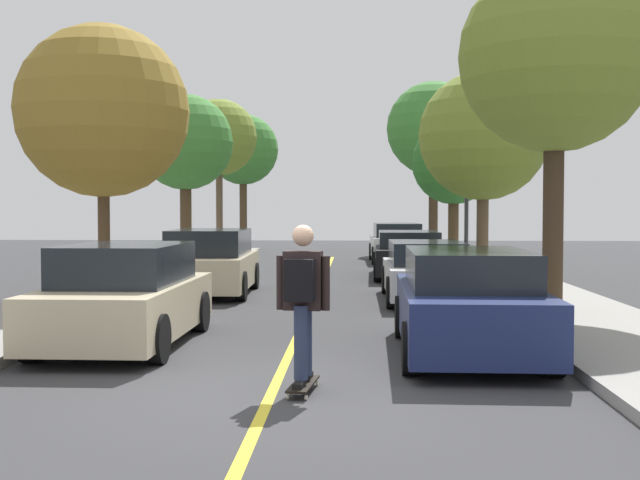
# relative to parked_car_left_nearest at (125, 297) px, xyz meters

# --- Properties ---
(ground) EXTENTS (80.00, 80.00, 0.00)m
(ground) POSITION_rel_parked_car_left_nearest_xyz_m (2.41, -2.88, -0.70)
(ground) COLOR #353538
(center_line) EXTENTS (0.12, 39.20, 0.01)m
(center_line) POSITION_rel_parked_car_left_nearest_xyz_m (2.41, 1.12, -0.70)
(center_line) COLOR gold
(center_line) RESTS_ON ground
(parked_car_left_nearest) EXTENTS (1.86, 4.09, 1.46)m
(parked_car_left_nearest) POSITION_rel_parked_car_left_nearest_xyz_m (0.00, 0.00, 0.00)
(parked_car_left_nearest) COLOR #BCAD89
(parked_car_left_nearest) RESTS_ON ground
(parked_car_left_near) EXTENTS (2.01, 4.11, 1.49)m
(parked_car_left_near) POSITION_rel_parked_car_left_nearest_xyz_m (0.00, 6.77, 0.03)
(parked_car_left_near) COLOR #BCAD89
(parked_car_left_near) RESTS_ON ground
(parked_car_right_nearest) EXTENTS (1.94, 4.17, 1.41)m
(parked_car_right_nearest) POSITION_rel_parked_car_left_nearest_xyz_m (4.82, -0.52, -0.00)
(parked_car_right_nearest) COLOR navy
(parked_car_right_nearest) RESTS_ON ground
(parked_car_right_near) EXTENTS (1.81, 4.18, 1.26)m
(parked_car_right_near) POSITION_rel_parked_car_left_nearest_xyz_m (4.82, 5.76, -0.08)
(parked_car_right_near) COLOR #B7B7BC
(parked_car_right_near) RESTS_ON ground
(parked_car_right_far) EXTENTS (2.06, 4.68, 1.32)m
(parked_car_right_far) POSITION_rel_parked_car_left_nearest_xyz_m (4.82, 11.54, -0.05)
(parked_car_right_far) COLOR black
(parked_car_right_far) RESTS_ON ground
(parked_car_right_farthest) EXTENTS (1.96, 4.08, 1.42)m
(parked_car_right_farthest) POSITION_rel_parked_car_left_nearest_xyz_m (4.82, 17.83, 0.00)
(parked_car_right_farthest) COLOR white
(parked_car_right_farthest) RESTS_ON ground
(street_tree_left_nearest) EXTENTS (3.59, 3.59, 5.65)m
(street_tree_left_nearest) POSITION_rel_parked_car_left_nearest_xyz_m (-1.96, 5.21, 3.28)
(street_tree_left_nearest) COLOR #4C3823
(street_tree_left_nearest) RESTS_ON sidewalk_left
(street_tree_left_near) EXTENTS (2.96, 2.96, 5.36)m
(street_tree_left_near) POSITION_rel_parked_car_left_nearest_xyz_m (-1.96, 13.34, 3.28)
(street_tree_left_near) COLOR #4C3823
(street_tree_left_near) RESTS_ON sidewalk_left
(street_tree_left_far) EXTENTS (2.94, 2.94, 6.05)m
(street_tree_left_far) POSITION_rel_parked_car_left_nearest_xyz_m (-1.96, 19.51, 3.99)
(street_tree_left_far) COLOR brown
(street_tree_left_far) RESTS_ON sidewalk_left
(street_tree_left_farthest) EXTENTS (3.32, 3.32, 6.25)m
(street_tree_left_farthest) POSITION_rel_parked_car_left_nearest_xyz_m (-1.96, 26.17, 3.99)
(street_tree_left_farthest) COLOR #4C3823
(street_tree_left_farthest) RESTS_ON sidewalk_left
(street_tree_right_nearest) EXTENTS (3.36, 3.36, 6.17)m
(street_tree_right_nearest) POSITION_rel_parked_car_left_nearest_xyz_m (6.78, 2.89, 3.90)
(street_tree_right_nearest) COLOR #3D2D1E
(street_tree_right_nearest) RESTS_ON sidewalk_right
(street_tree_right_near) EXTENTS (3.52, 3.52, 5.56)m
(street_tree_right_near) POSITION_rel_parked_car_left_nearest_xyz_m (6.78, 10.65, 3.22)
(street_tree_right_near) COLOR brown
(street_tree_right_near) RESTS_ON sidewalk_right
(street_tree_right_far) EXTENTS (2.95, 2.95, 4.92)m
(street_tree_right_far) POSITION_rel_parked_car_left_nearest_xyz_m (6.78, 17.10, 2.85)
(street_tree_right_far) COLOR #4C3823
(street_tree_right_far) RESTS_ON sidewalk_right
(street_tree_right_farthest) EXTENTS (4.16, 4.16, 7.43)m
(street_tree_right_farthest) POSITION_rel_parked_car_left_nearest_xyz_m (6.78, 24.39, 4.76)
(street_tree_right_farthest) COLOR #3D2D1E
(street_tree_right_farthest) RESTS_ON sidewalk_right
(streetlamp) EXTENTS (0.36, 0.24, 6.07)m
(streetlamp) POSITION_rel_parked_car_left_nearest_xyz_m (6.57, 12.31, 2.88)
(streetlamp) COLOR #38383D
(streetlamp) RESTS_ON sidewalk_right
(skateboard) EXTENTS (0.32, 0.86, 0.10)m
(skateboard) POSITION_rel_parked_car_left_nearest_xyz_m (2.74, -2.83, -0.61)
(skateboard) COLOR black
(skateboard) RESTS_ON ground
(skateboarder) EXTENTS (0.59, 0.71, 1.70)m
(skateboarder) POSITION_rel_parked_car_left_nearest_xyz_m (2.74, -2.86, 0.36)
(skateboarder) COLOR black
(skateboarder) RESTS_ON skateboard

